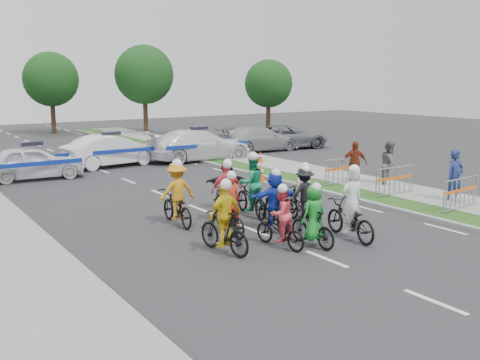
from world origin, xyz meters
TOP-DOWN VIEW (x-y plane):
  - ground at (0.00, 0.00)m, footprint 90.00×90.00m
  - curb_right at (5.10, 5.00)m, footprint 0.20×60.00m
  - grass_strip at (5.80, 5.00)m, footprint 1.20×60.00m
  - sidewalk_right at (7.60, 5.00)m, footprint 2.40×60.00m
  - rider_0 at (1.66, 0.88)m, footprint 0.97×2.06m
  - rider_1 at (0.42, 0.96)m, footprint 0.71×1.59m
  - rider_2 at (-0.34, 1.34)m, footprint 0.80×1.69m
  - rider_3 at (-1.75, 1.76)m, footprint 0.99×1.83m
  - rider_4 at (1.67, 2.77)m, footprint 1.03×1.77m
  - rider_5 at (0.48, 2.65)m, footprint 1.46×1.74m
  - rider_6 at (-0.74, 3.05)m, footprint 0.86×1.82m
  - rider_7 at (2.15, 3.35)m, footprint 0.78×1.69m
  - rider_8 at (0.93, 4.40)m, footprint 1.01×2.07m
  - rider_9 at (-0.16, 4.13)m, footprint 1.01×1.87m
  - rider_10 at (-1.49, 4.74)m, footprint 1.12×1.95m
  - rider_11 at (0.70, 5.45)m, footprint 1.40×1.67m
  - police_car_0 at (-3.17, 14.67)m, footprint 4.38×2.13m
  - police_car_1 at (0.87, 16.05)m, footprint 4.86×2.20m
  - police_car_2 at (5.39, 15.34)m, footprint 5.82×2.86m
  - civilian_sedan at (10.15, 16.55)m, footprint 5.15×2.29m
  - civilian_suv at (12.43, 16.67)m, footprint 5.44×3.25m
  - spectator_0 at (7.57, 1.79)m, footprint 0.74×0.55m
  - spectator_1 at (8.03, 4.98)m, footprint 1.13×1.09m
  - spectator_2 at (7.28, 6.15)m, footprint 1.10×0.92m
  - barrier_0 at (6.70, 0.96)m, footprint 2.03×0.63m
  - barrier_1 at (6.70, 3.59)m, footprint 2.01×0.54m
  - barrier_2 at (6.70, 6.18)m, footprint 2.00×0.52m
  - cone_0 at (4.57, 8.85)m, footprint 0.40×0.40m
  - cone_1 at (7.13, 12.32)m, footprint 0.40×0.40m
  - tree_1 at (9.00, 30.00)m, footprint 4.55×4.55m
  - tree_2 at (18.00, 26.00)m, footprint 3.85×3.85m
  - tree_4 at (3.00, 34.00)m, footprint 4.20×4.20m

SIDE VIEW (x-z plane):
  - ground at x=0.00m, z-range 0.00..0.00m
  - grass_strip at x=5.80m, z-range 0.00..0.11m
  - curb_right at x=5.10m, z-range 0.00..0.12m
  - sidewalk_right at x=7.60m, z-range 0.00..0.13m
  - cone_0 at x=4.57m, z-range -0.01..0.69m
  - cone_1 at x=7.13m, z-range -0.01..0.69m
  - barrier_0 at x=6.70m, z-range 0.00..1.12m
  - barrier_1 at x=6.70m, z-range 0.00..1.12m
  - barrier_2 at x=6.70m, z-range 0.00..1.12m
  - rider_6 at x=-0.74m, z-range -0.30..1.48m
  - rider_2 at x=-0.34m, z-range -0.21..1.45m
  - rider_1 at x=0.42m, z-range -0.18..1.49m
  - rider_0 at x=1.66m, z-range -0.35..1.68m
  - rider_7 at x=2.15m, z-range -0.19..1.54m
  - rider_4 at x=1.67m, z-range -0.19..1.55m
  - civilian_suv at x=12.43m, z-range 0.00..1.42m
  - rider_3 at x=-1.75m, z-range -0.22..1.65m
  - police_car_0 at x=-3.17m, z-range 0.00..1.44m
  - rider_11 at x=0.70m, z-range -0.13..1.57m
  - rider_9 at x=-0.16m, z-range -0.22..1.69m
  - civilian_sedan at x=10.15m, z-range 0.00..1.47m
  - rider_8 at x=0.93m, z-range -0.27..1.76m
  - rider_5 at x=0.48m, z-range -0.14..1.64m
  - rider_10 at x=-1.49m, z-range -0.22..1.73m
  - police_car_1 at x=0.87m, z-range 0.00..1.55m
  - police_car_2 at x=5.39m, z-range 0.00..1.63m
  - spectator_2 at x=7.28m, z-range 0.00..1.77m
  - spectator_1 at x=8.03m, z-range 0.00..1.83m
  - spectator_0 at x=7.57m, z-range 0.00..1.87m
  - tree_2 at x=18.00m, z-range 0.95..6.72m
  - tree_4 at x=3.00m, z-range 1.04..7.34m
  - tree_1 at x=9.00m, z-range 1.12..7.95m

